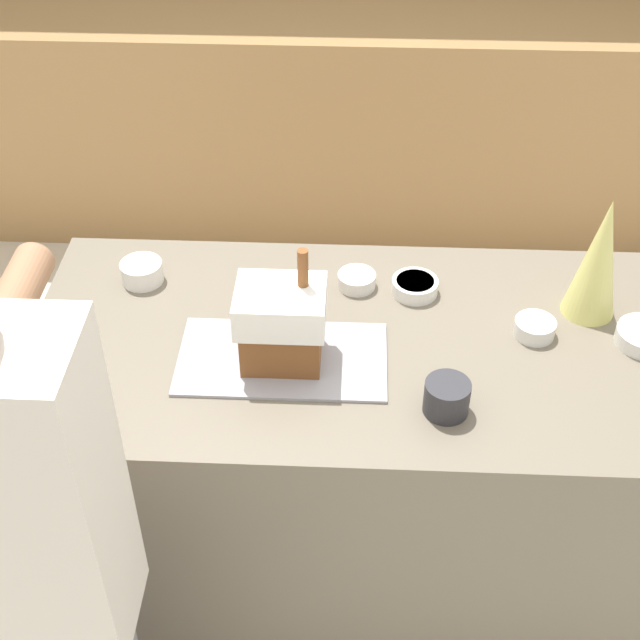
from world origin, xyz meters
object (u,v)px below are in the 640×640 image
at_px(decorative_tree, 599,258).
at_px(mug, 447,397).
at_px(baking_tray, 282,359).
at_px(gingerbread_house, 281,323).
at_px(candy_bowl_front_corner, 142,271).
at_px(candy_bowl_behind_tray, 535,327).
at_px(candy_bowl_beside_tree, 415,286).
at_px(candy_bowl_far_right, 355,280).
at_px(person, 11,593).

height_order(decorative_tree, mug, decorative_tree).
bearing_deg(decorative_tree, baking_tray, -163.73).
bearing_deg(gingerbread_house, mug, -21.72).
relative_size(candy_bowl_front_corner, candy_bowl_behind_tray, 1.09).
relative_size(candy_bowl_behind_tray, candy_bowl_beside_tree, 0.84).
bearing_deg(mug, candy_bowl_beside_tree, 97.16).
bearing_deg(candy_bowl_beside_tree, gingerbread_house, -139.43).
xyz_separation_m(gingerbread_house, candy_bowl_beside_tree, (0.31, 0.27, -0.09)).
distance_m(decorative_tree, candy_bowl_far_right, 0.59).
distance_m(candy_bowl_behind_tray, candy_bowl_beside_tree, 0.31).
height_order(mug, person, person).
bearing_deg(gingerbread_house, candy_bowl_behind_tray, 11.22).
height_order(baking_tray, mug, mug).
bearing_deg(decorative_tree, candy_bowl_far_right, 172.69).
bearing_deg(candy_bowl_behind_tray, baking_tray, -168.76).
xyz_separation_m(decorative_tree, person, (-1.18, -0.82, -0.19)).
distance_m(baking_tray, candy_bowl_beside_tree, 0.41).
xyz_separation_m(baking_tray, candy_bowl_beside_tree, (0.31, 0.27, 0.02)).
relative_size(candy_bowl_front_corner, candy_bowl_far_right, 1.11).
height_order(decorative_tree, person, person).
bearing_deg(mug, candy_bowl_behind_tray, 49.26).
height_order(candy_bowl_front_corner, candy_bowl_behind_tray, candy_bowl_front_corner).
xyz_separation_m(gingerbread_house, decorative_tree, (0.73, 0.21, 0.05)).
bearing_deg(gingerbread_house, baking_tray, -152.85).
bearing_deg(candy_bowl_beside_tree, candy_bowl_front_corner, 178.52).
relative_size(candy_bowl_behind_tray, mug, 0.98).
bearing_deg(candy_bowl_far_right, baking_tray, -119.59).
height_order(candy_bowl_front_corner, person, person).
bearing_deg(candy_bowl_front_corner, candy_bowl_far_right, 0.17).
bearing_deg(candy_bowl_behind_tray, gingerbread_house, -168.78).
bearing_deg(candy_bowl_front_corner, person, -94.36).
relative_size(gingerbread_house, decorative_tree, 0.90).
distance_m(baking_tray, mug, 0.39).
bearing_deg(candy_bowl_behind_tray, decorative_tree, 34.14).
height_order(candy_bowl_far_right, mug, mug).
distance_m(candy_bowl_beside_tree, mug, 0.41).
distance_m(gingerbread_house, mug, 0.40).
xyz_separation_m(gingerbread_house, candy_bowl_front_corner, (-0.38, 0.28, -0.08)).
bearing_deg(candy_bowl_front_corner, mug, -30.00).
height_order(baking_tray, person, person).
bearing_deg(baking_tray, decorative_tree, 16.27).
height_order(candy_bowl_beside_tree, person, person).
bearing_deg(decorative_tree, candy_bowl_behind_tray, -145.86).
height_order(candy_bowl_beside_tree, mug, mug).
xyz_separation_m(candy_bowl_front_corner, candy_bowl_behind_tray, (0.97, -0.17, -0.01)).
bearing_deg(person, candy_bowl_beside_tree, 49.09).
bearing_deg(decorative_tree, gingerbread_house, -163.73).
bearing_deg(person, gingerbread_house, 53.69).
distance_m(baking_tray, candy_bowl_behind_tray, 0.60).
bearing_deg(gingerbread_house, person, -126.31).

